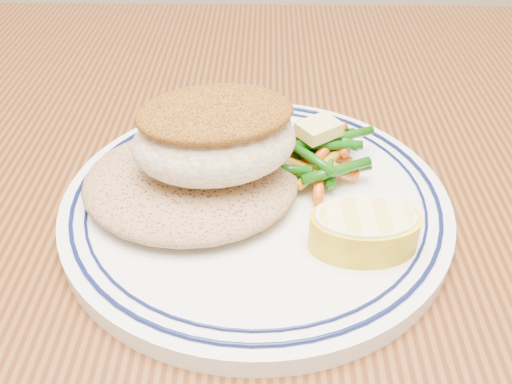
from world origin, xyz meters
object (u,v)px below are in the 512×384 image
object	(u,v)px
dining_table	(292,319)
lemon_wedge	(364,229)
plate	(256,203)
vegetable_pile	(312,151)
fish_fillet	(215,135)
rice_pilaf	(191,178)

from	to	relation	value
dining_table	lemon_wedge	xyz separation A→B (m)	(0.04, -0.03, 0.13)
dining_table	lemon_wedge	world-z (taller)	lemon_wedge
plate	vegetable_pile	world-z (taller)	vegetable_pile
vegetable_pile	lemon_wedge	bearing A→B (deg)	-72.56
vegetable_pile	plate	bearing A→B (deg)	-136.78
dining_table	lemon_wedge	distance (m)	0.14
fish_fillet	vegetable_pile	bearing A→B (deg)	28.31
vegetable_pile	rice_pilaf	bearing A→B (deg)	-157.47
fish_fillet	vegetable_pile	world-z (taller)	fish_fillet
dining_table	rice_pilaf	bearing A→B (deg)	163.99
rice_pilaf	lemon_wedge	bearing A→B (deg)	-24.10
dining_table	fish_fillet	size ratio (longest dim) A/B	11.85
dining_table	plate	bearing A→B (deg)	147.46
rice_pilaf	fish_fillet	distance (m)	0.04
dining_table	rice_pilaf	distance (m)	0.15
fish_fillet	vegetable_pile	distance (m)	0.09
plate	lemon_wedge	size ratio (longest dim) A/B	3.87
rice_pilaf	dining_table	bearing A→B (deg)	-16.01
dining_table	plate	distance (m)	0.11
fish_fillet	lemon_wedge	xyz separation A→B (m)	(0.10, -0.05, -0.04)
fish_fillet	lemon_wedge	size ratio (longest dim) A/B	1.75
fish_fillet	lemon_wedge	world-z (taller)	fish_fillet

